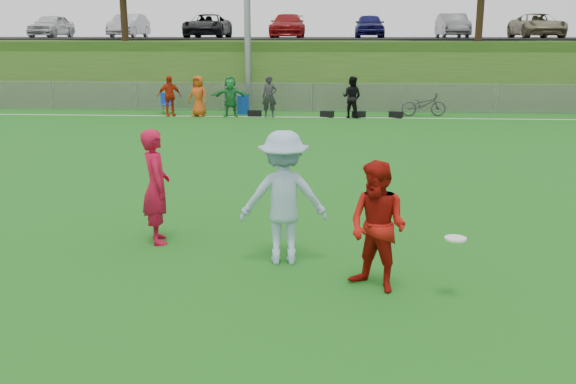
# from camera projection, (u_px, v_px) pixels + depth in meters

# --- Properties ---
(ground) EXTENTS (120.00, 120.00, 0.00)m
(ground) POSITION_uv_depth(u_px,v_px,m) (265.00, 278.00, 9.29)
(ground) COLOR #1B6214
(ground) RESTS_ON ground
(sideline_far) EXTENTS (60.00, 0.10, 0.01)m
(sideline_far) POSITION_uv_depth(u_px,v_px,m) (311.00, 117.00, 26.71)
(sideline_far) COLOR white
(sideline_far) RESTS_ON ground
(fence) EXTENTS (58.00, 0.06, 1.30)m
(fence) POSITION_uv_depth(u_px,v_px,m) (313.00, 97.00, 28.49)
(fence) COLOR gray
(fence) RESTS_ON ground
(berm) EXTENTS (120.00, 18.00, 3.00)m
(berm) POSITION_uv_depth(u_px,v_px,m) (319.00, 65.00, 38.92)
(berm) COLOR #254914
(berm) RESTS_ON ground
(parking_lot) EXTENTS (120.00, 12.00, 0.10)m
(parking_lot) POSITION_uv_depth(u_px,v_px,m) (320.00, 38.00, 40.48)
(parking_lot) COLOR black
(parking_lot) RESTS_ON berm
(car_row) EXTENTS (32.04, 5.18, 1.44)m
(car_row) POSITION_uv_depth(u_px,v_px,m) (301.00, 26.00, 39.41)
(car_row) COLOR silver
(car_row) RESTS_ON parking_lot
(spectator_row) EXTENTS (8.68, 0.91, 1.69)m
(spectator_row) POSITION_uv_depth(u_px,v_px,m) (244.00, 96.00, 26.70)
(spectator_row) COLOR red
(spectator_row) RESTS_ON ground
(gear_bags) EXTENTS (6.49, 0.47, 0.26)m
(gear_bags) POSITION_uv_depth(u_px,v_px,m) (334.00, 114.00, 26.71)
(gear_bags) COLOR black
(gear_bags) RESTS_ON ground
(player_red_left) EXTENTS (0.69, 0.83, 1.93)m
(player_red_left) POSITION_uv_depth(u_px,v_px,m) (156.00, 187.00, 10.67)
(player_red_left) COLOR #B90C2D
(player_red_left) RESTS_ON ground
(player_red_center) EXTENTS (1.11, 1.07, 1.80)m
(player_red_center) POSITION_uv_depth(u_px,v_px,m) (378.00, 227.00, 8.69)
(player_red_center) COLOR #A2110B
(player_red_center) RESTS_ON ground
(player_blue) EXTENTS (1.41, 0.91, 2.05)m
(player_blue) POSITION_uv_depth(u_px,v_px,m) (283.00, 198.00, 9.71)
(player_blue) COLOR #9AB8D5
(player_blue) RESTS_ON ground
(frisbee) EXTENTS (0.29, 0.29, 0.03)m
(frisbee) POSITION_uv_depth(u_px,v_px,m) (456.00, 238.00, 8.38)
(frisbee) COLOR white
(frisbee) RESTS_ON ground
(recycling_bin) EXTENTS (0.66, 0.66, 0.80)m
(recycling_bin) POSITION_uv_depth(u_px,v_px,m) (243.00, 105.00, 27.74)
(recycling_bin) COLOR #0F3AA4
(recycling_bin) RESTS_ON ground
(camp_chair) EXTENTS (0.66, 0.66, 0.88)m
(camp_chair) POSITION_uv_depth(u_px,v_px,m) (168.00, 108.00, 27.88)
(camp_chair) COLOR #1141B9
(camp_chair) RESTS_ON ground
(bicycle) EXTENTS (1.94, 0.85, 0.99)m
(bicycle) POSITION_uv_depth(u_px,v_px,m) (424.00, 104.00, 26.95)
(bicycle) COLOR #313134
(bicycle) RESTS_ON ground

